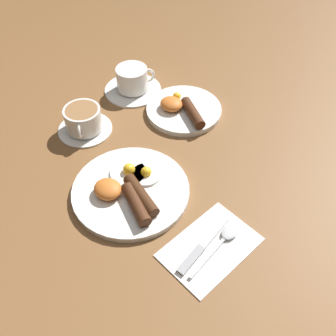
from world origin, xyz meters
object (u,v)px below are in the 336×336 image
Objects in this scene: breakfast_plate_near at (130,190)px; spoon at (225,238)px; knife at (201,247)px; breakfast_plate_far at (183,109)px; teacup_near at (84,121)px; teacup_far at (133,81)px.

breakfast_plate_near is 1.70× the size of spoon.
knife is at bearing -3.23° from breakfast_plate_near.
breakfast_plate_near is 0.31m from breakfast_plate_far.
teacup_near is 0.21m from teacup_far.
teacup_near reaches higher than breakfast_plate_near.
teacup_near is 0.46m from knife.
teacup_near is at bearing -124.37° from breakfast_plate_far.
breakfast_plate_far is 0.18m from teacup_far.
teacup_near is at bearing 76.92° from knife.
breakfast_plate_near is 0.39m from teacup_far.
breakfast_plate_near is 1.28× the size of breakfast_plate_far.
breakfast_plate_far is 0.43m from knife.
teacup_far is (-0.18, -0.01, 0.02)m from breakfast_plate_far.
teacup_far is 1.06× the size of spoon.
teacup_near is (-0.24, 0.08, 0.02)m from breakfast_plate_near.
breakfast_plate_near is 1.61× the size of knife.
breakfast_plate_far is 0.42m from spoon.
breakfast_plate_near is at bearing 99.23° from spoon.
spoon is at bearing -5.15° from teacup_near.
teacup_near reaches higher than spoon.
breakfast_plate_near is 1.87× the size of teacup_near.
teacup_near is 0.86× the size of teacup_far.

